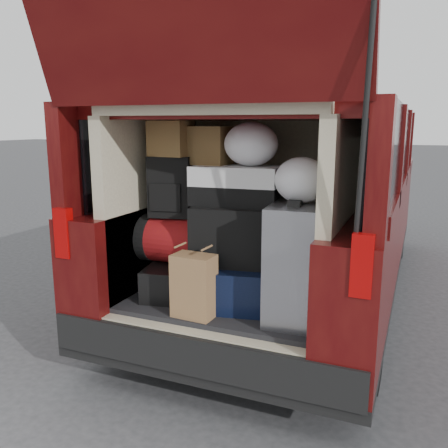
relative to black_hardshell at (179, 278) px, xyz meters
The scene contains 15 objects.
ground 0.76m from the black_hardshell, 23.51° to the right, with size 80.00×80.00×0.00m, color #313234.
minivan 1.76m from the black_hardshell, 78.30° to the left, with size 1.90×5.35×2.77m.
load_floor 0.53m from the black_hardshell, 19.06° to the left, with size 1.24×1.05×0.55m, color black.
black_hardshell is the anchor object (origin of this frame).
navy_hardshell 0.38m from the black_hardshell, ahead, with size 0.48×0.59×0.26m, color black.
silver_roller 0.85m from the black_hardshell, ahead, with size 0.28×0.45×0.67m, color silver.
kraft_bag 0.41m from the black_hardshell, 49.48° to the right, with size 0.24×0.15×0.37m, color #8E6240.
red_duffel 0.26m from the black_hardshell, 135.82° to the left, with size 0.47×0.31×0.31m, color maroon.
black_soft_case 0.51m from the black_hardshell, ahead, with size 0.50×0.30×0.36m, color black.
backpack 0.61m from the black_hardshell, 157.78° to the left, with size 0.27×0.17×0.39m, color black.
twotone_duffel 0.74m from the black_hardshell, ahead, with size 0.54×0.28×0.24m, color silver.
grocery_sack_lower 0.91m from the black_hardshell, 149.90° to the left, with size 0.24×0.20×0.22m, color brown.
grocery_sack_upper 0.90m from the black_hardshell, 27.66° to the left, with size 0.24×0.19×0.24m, color brown.
plastic_bag_center 1.00m from the black_hardshell, ahead, with size 0.33×0.31×0.26m, color silver.
plastic_bag_right 1.07m from the black_hardshell, ahead, with size 0.30×0.28×0.26m, color silver.
Camera 1 is at (1.08, -2.50, 1.65)m, focal length 38.00 mm.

